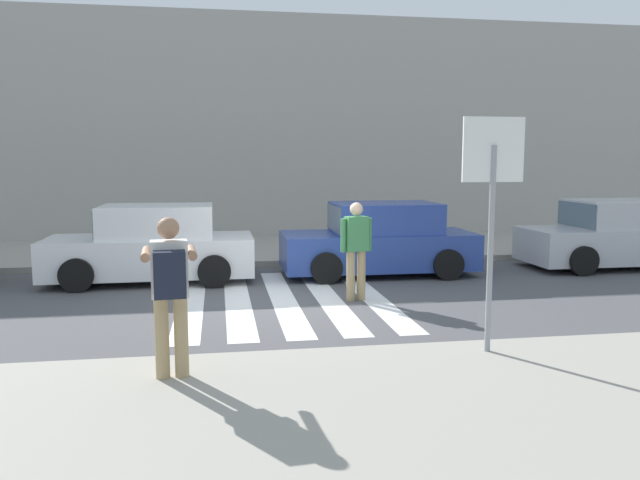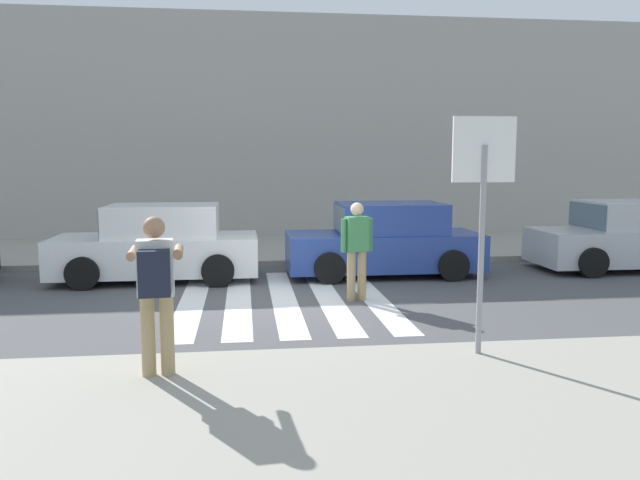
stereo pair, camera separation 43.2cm
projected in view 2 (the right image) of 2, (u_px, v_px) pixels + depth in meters
ground_plane at (285, 301)px, 10.89m from camera, size 120.00×120.00×0.00m
sidewalk_near at (337, 473)px, 4.77m from camera, size 60.00×6.00×0.14m
sidewalk_far at (270, 249)px, 16.79m from camera, size 60.00×4.80×0.14m
building_facade_far at (263, 131)px, 20.69m from camera, size 56.00×4.00×6.80m
crosswalk_stripe_0 at (192, 301)px, 10.89m from camera, size 0.44×5.20×0.01m
crosswalk_stripe_1 at (239, 300)px, 10.99m from camera, size 0.44×5.20×0.01m
crosswalk_stripe_2 at (284, 299)px, 11.08m from camera, size 0.44×5.20×0.01m
crosswalk_stripe_3 at (328, 298)px, 11.18m from camera, size 0.44×5.20×0.01m
crosswalk_stripe_4 at (372, 296)px, 11.28m from camera, size 0.44×5.20×0.01m
stop_sign at (483, 182)px, 7.28m from camera, size 0.76×0.08×2.82m
photographer_with_backpack at (156, 282)px, 6.61m from camera, size 0.63×0.87×1.72m
pedestrian_crossing at (357, 246)px, 10.85m from camera, size 0.57×0.30×1.72m
parked_car_white at (159, 245)px, 12.77m from camera, size 4.10×1.92×1.55m
parked_car_blue at (385, 241)px, 13.34m from camera, size 4.10×1.92×1.55m
parked_car_silver at (627, 237)px, 14.01m from camera, size 4.10×1.92×1.55m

